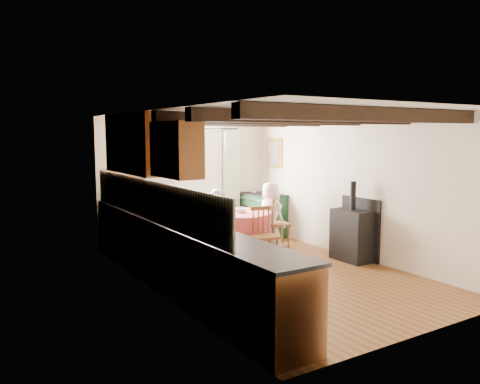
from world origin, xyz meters
TOP-DOWN VIEW (x-y plane):
  - floor at (0.00, 0.00)m, footprint 3.60×5.50m
  - ceiling at (0.00, 0.00)m, footprint 3.60×5.50m
  - wall_back at (0.00, 2.75)m, footprint 3.60×0.00m
  - wall_front at (0.00, -2.75)m, footprint 3.60×0.00m
  - wall_left at (-1.80, 0.00)m, footprint 0.00×5.50m
  - wall_right at (1.80, 0.00)m, footprint 0.00×5.50m
  - beam_a at (0.00, -2.00)m, footprint 3.60×0.16m
  - beam_b at (0.00, -1.00)m, footprint 3.60×0.16m
  - beam_c at (0.00, 0.00)m, footprint 3.60×0.16m
  - beam_d at (0.00, 1.00)m, footprint 3.60×0.16m
  - beam_e at (0.00, 2.00)m, footprint 3.60×0.16m
  - splash_left at (-1.78, 0.30)m, footprint 0.02×4.50m
  - splash_back at (-1.00, 2.73)m, footprint 1.40×0.02m
  - base_cabinet_left at (-1.50, 0.00)m, footprint 0.60×5.30m
  - base_cabinet_back at (-1.05, 2.45)m, footprint 1.30×0.60m
  - worktop_left at (-1.48, 0.00)m, footprint 0.64×5.30m
  - worktop_back at (-1.05, 2.43)m, footprint 1.30×0.64m
  - wall_cabinet_glass at (-1.63, 1.20)m, footprint 0.34×1.80m
  - wall_cabinet_solid at (-1.63, -0.30)m, footprint 0.34×0.90m
  - window_frame at (0.10, 2.73)m, footprint 1.34×0.03m
  - window_pane at (0.10, 2.74)m, footprint 1.20×0.01m
  - curtain_left at (-0.75, 2.65)m, footprint 0.35×0.10m
  - curtain_right at (0.95, 2.65)m, footprint 0.35×0.10m
  - curtain_rod at (0.10, 2.65)m, footprint 2.00×0.03m
  - wall_picture at (1.77, 2.30)m, footprint 0.04×0.50m
  - wall_plate at (1.05, 2.72)m, footprint 0.30×0.02m
  - rug at (0.29, 1.35)m, footprint 1.70×1.33m
  - dining_table at (0.29, 1.35)m, footprint 1.18×1.18m
  - chair_near at (0.32, 0.54)m, footprint 0.46×0.47m
  - chair_left at (-0.53, 1.36)m, footprint 0.43×0.41m
  - chair_right at (1.15, 1.30)m, footprint 0.51×0.49m
  - aga_range at (1.47, 2.28)m, footprint 0.62×0.97m
  - cast_iron_stove at (1.58, -0.17)m, footprint 0.40×0.66m
  - child_far at (0.29, 2.17)m, footprint 0.39×0.26m
  - child_right at (1.03, 1.36)m, footprint 0.51×0.66m
  - bowl_a at (0.34, 1.39)m, footprint 0.26×0.26m
  - bowl_b at (0.32, 1.29)m, footprint 0.24×0.24m
  - cup at (0.34, 1.32)m, footprint 0.14×0.14m
  - canister_tall at (-1.42, 2.51)m, footprint 0.15×0.15m
  - canister_wide at (-0.91, 2.42)m, footprint 0.19×0.19m
  - canister_slim at (-0.74, 2.40)m, footprint 0.10×0.10m

SIDE VIEW (x-z plane):
  - floor at x=0.00m, z-range 0.00..0.00m
  - rug at x=0.29m, z-range 0.00..0.01m
  - dining_table at x=0.29m, z-range 0.00..0.71m
  - base_cabinet_left at x=-1.50m, z-range 0.00..0.88m
  - base_cabinet_back at x=-1.05m, z-range 0.00..0.88m
  - aga_range at x=1.47m, z-range 0.00..0.89m
  - chair_left at x=-0.53m, z-range 0.00..0.90m
  - chair_near at x=0.32m, z-range 0.00..0.91m
  - chair_right at x=1.15m, z-range 0.00..0.92m
  - child_far at x=0.29m, z-range 0.00..1.05m
  - child_right at x=1.03m, z-range 0.00..1.21m
  - cast_iron_stove at x=1.58m, z-range 0.00..1.32m
  - bowl_a at x=0.34m, z-range 0.71..0.76m
  - bowl_b at x=0.32m, z-range 0.71..0.77m
  - cup at x=0.34m, z-range 0.71..0.81m
  - worktop_left at x=-1.48m, z-range 0.88..0.92m
  - worktop_back at x=-1.05m, z-range 0.88..0.92m
  - canister_wide at x=-0.91m, z-range 0.92..1.13m
  - canister_tall at x=-1.42m, z-range 0.92..1.18m
  - canister_slim at x=-0.74m, z-range 0.92..1.19m
  - curtain_left at x=-0.75m, z-range 0.05..2.15m
  - curtain_right at x=0.95m, z-range 0.05..2.15m
  - wall_back at x=0.00m, z-range 0.00..2.40m
  - wall_front at x=0.00m, z-range 0.00..2.40m
  - wall_left at x=-1.80m, z-range 0.00..2.40m
  - wall_right at x=1.80m, z-range 0.00..2.40m
  - splash_left at x=-1.78m, z-range 0.92..1.48m
  - splash_back at x=-1.00m, z-range 0.92..1.48m
  - window_frame at x=0.10m, z-range 0.83..2.37m
  - window_pane at x=0.10m, z-range 0.90..2.30m
  - wall_picture at x=1.77m, z-range 1.40..2.00m
  - wall_plate at x=1.05m, z-range 1.55..1.85m
  - wall_cabinet_solid at x=-1.63m, z-range 1.55..2.25m
  - wall_cabinet_glass at x=-1.63m, z-range 1.50..2.40m
  - curtain_rod at x=0.10m, z-range 2.19..2.22m
  - beam_a at x=0.00m, z-range 2.23..2.39m
  - beam_b at x=0.00m, z-range 2.23..2.39m
  - beam_c at x=0.00m, z-range 2.23..2.39m
  - beam_d at x=0.00m, z-range 2.23..2.39m
  - beam_e at x=0.00m, z-range 2.23..2.39m
  - ceiling at x=0.00m, z-range 2.40..2.40m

